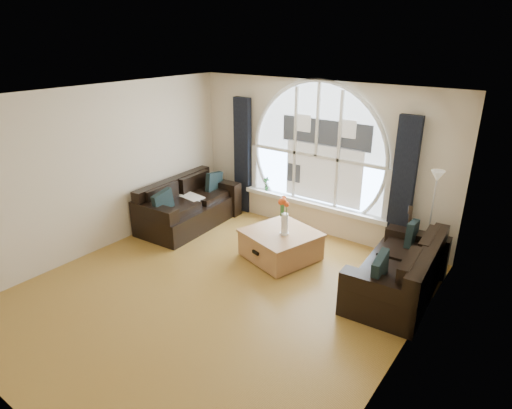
% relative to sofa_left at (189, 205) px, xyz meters
% --- Properties ---
extents(ground, '(5.00, 5.50, 0.01)m').
position_rel_sofa_left_xyz_m(ground, '(1.96, -1.43, -0.40)').
color(ground, brown).
rests_on(ground, ground).
extents(ceiling, '(5.00, 5.50, 0.01)m').
position_rel_sofa_left_xyz_m(ceiling, '(1.96, -1.43, 2.30)').
color(ceiling, silver).
rests_on(ceiling, ground).
extents(wall_back, '(5.00, 0.01, 2.70)m').
position_rel_sofa_left_xyz_m(wall_back, '(1.96, 1.32, 0.95)').
color(wall_back, beige).
rests_on(wall_back, ground).
extents(wall_left, '(0.01, 5.50, 2.70)m').
position_rel_sofa_left_xyz_m(wall_left, '(-0.54, -1.43, 0.95)').
color(wall_left, beige).
rests_on(wall_left, ground).
extents(wall_right, '(0.01, 5.50, 2.70)m').
position_rel_sofa_left_xyz_m(wall_right, '(4.46, -1.43, 0.95)').
color(wall_right, beige).
rests_on(wall_right, ground).
extents(attic_slope, '(0.92, 5.50, 0.72)m').
position_rel_sofa_left_xyz_m(attic_slope, '(4.16, -1.43, 1.95)').
color(attic_slope, silver).
rests_on(attic_slope, ground).
extents(arched_window, '(2.60, 0.06, 2.15)m').
position_rel_sofa_left_xyz_m(arched_window, '(1.96, 1.29, 1.23)').
color(arched_window, silver).
rests_on(arched_window, wall_back).
extents(window_sill, '(2.90, 0.22, 0.08)m').
position_rel_sofa_left_xyz_m(window_sill, '(1.96, 1.22, 0.11)').
color(window_sill, white).
rests_on(window_sill, wall_back).
extents(window_frame, '(2.76, 0.08, 2.15)m').
position_rel_sofa_left_xyz_m(window_frame, '(1.96, 1.26, 1.23)').
color(window_frame, white).
rests_on(window_frame, wall_back).
extents(neighbor_house, '(1.70, 0.02, 1.50)m').
position_rel_sofa_left_xyz_m(neighbor_house, '(2.11, 1.27, 1.10)').
color(neighbor_house, silver).
rests_on(neighbor_house, wall_back).
extents(curtain_left, '(0.35, 0.12, 2.30)m').
position_rel_sofa_left_xyz_m(curtain_left, '(0.36, 1.20, 0.75)').
color(curtain_left, black).
rests_on(curtain_left, ground).
extents(curtain_right, '(0.35, 0.12, 2.30)m').
position_rel_sofa_left_xyz_m(curtain_right, '(3.56, 1.20, 0.75)').
color(curtain_right, black).
rests_on(curtain_right, ground).
extents(sofa_left, '(1.08, 1.99, 0.86)m').
position_rel_sofa_left_xyz_m(sofa_left, '(0.00, 0.00, 0.00)').
color(sofa_left, black).
rests_on(sofa_left, ground).
extents(sofa_right, '(1.05, 1.91, 0.82)m').
position_rel_sofa_left_xyz_m(sofa_right, '(4.00, 0.02, 0.00)').
color(sofa_right, black).
rests_on(sofa_right, ground).
extents(coffee_chest, '(1.29, 1.29, 0.51)m').
position_rel_sofa_left_xyz_m(coffee_chest, '(2.12, -0.07, -0.15)').
color(coffee_chest, '#AD7548').
rests_on(coffee_chest, ground).
extents(throw_blanket, '(0.62, 0.62, 0.10)m').
position_rel_sofa_left_xyz_m(throw_blanket, '(-0.04, -0.06, 0.10)').
color(throw_blanket, silver).
rests_on(throw_blanket, sofa_left).
extents(vase_flowers, '(0.24, 0.24, 0.70)m').
position_rel_sofa_left_xyz_m(vase_flowers, '(2.21, -0.11, 0.46)').
color(vase_flowers, white).
rests_on(vase_flowers, coffee_chest).
extents(floor_lamp, '(0.24, 0.24, 1.60)m').
position_rel_sofa_left_xyz_m(floor_lamp, '(4.11, 0.94, 0.40)').
color(floor_lamp, '#B2B2B2').
rests_on(floor_lamp, ground).
extents(guitar, '(0.42, 0.35, 1.06)m').
position_rel_sofa_left_xyz_m(guitar, '(3.85, 0.85, 0.13)').
color(guitar, '#995E2B').
rests_on(guitar, ground).
extents(potted_plant, '(0.14, 0.10, 0.26)m').
position_rel_sofa_left_xyz_m(potted_plant, '(0.93, 1.22, 0.28)').
color(potted_plant, '#1E6023').
rests_on(potted_plant, window_sill).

